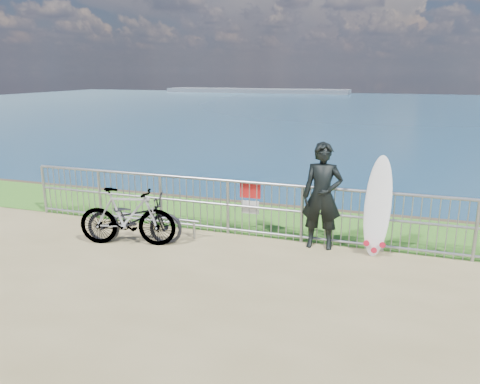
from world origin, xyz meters
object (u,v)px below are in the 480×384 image
(bicycle_near, at_px, (134,219))
(bicycle_far, at_px, (127,217))
(surfboard, at_px, (377,210))
(surfer, at_px, (322,196))

(bicycle_near, xyz_separation_m, bicycle_far, (-0.08, -0.12, 0.08))
(surfboard, distance_m, bicycle_near, 4.47)
(surfboard, bearing_deg, bicycle_near, -168.22)
(surfer, relative_size, surfboard, 1.10)
(surfer, relative_size, bicycle_far, 1.07)
(bicycle_near, relative_size, bicycle_far, 0.99)
(surfboard, height_order, bicycle_near, surfboard)
(bicycle_far, bearing_deg, surfboard, -90.22)
(surfer, xyz_separation_m, surfboard, (0.98, -0.01, -0.16))
(surfer, xyz_separation_m, bicycle_near, (-3.38, -0.92, -0.51))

